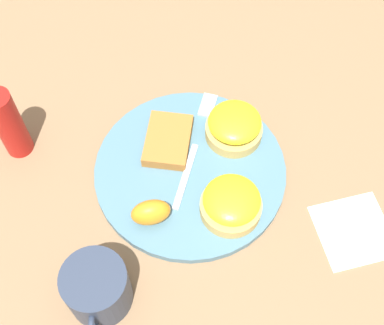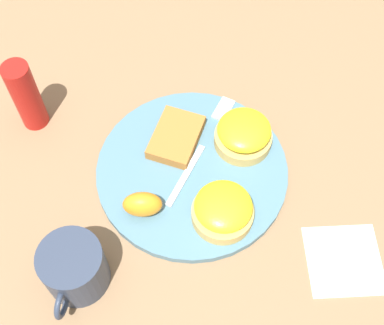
# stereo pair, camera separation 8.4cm
# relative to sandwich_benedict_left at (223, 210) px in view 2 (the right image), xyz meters

# --- Properties ---
(ground_plane) EXTENTS (1.10, 1.10, 0.00)m
(ground_plane) POSITION_rel_sandwich_benedict_left_xyz_m (-0.07, -0.06, -0.04)
(ground_plane) COLOR #846647
(plate) EXTENTS (0.31, 0.31, 0.01)m
(plate) POSITION_rel_sandwich_benedict_left_xyz_m (-0.07, -0.06, -0.03)
(plate) COLOR slate
(plate) RESTS_ON ground_plane
(sandwich_benedict_left) EXTENTS (0.09, 0.09, 0.05)m
(sandwich_benedict_left) POSITION_rel_sandwich_benedict_left_xyz_m (0.00, 0.00, 0.00)
(sandwich_benedict_left) COLOR tan
(sandwich_benedict_left) RESTS_ON plate
(sandwich_benedict_right) EXTENTS (0.09, 0.09, 0.05)m
(sandwich_benedict_right) POSITION_rel_sandwich_benedict_left_xyz_m (-0.14, 0.01, 0.00)
(sandwich_benedict_right) COLOR tan
(sandwich_benedict_right) RESTS_ON plate
(hashbrown_patty) EXTENTS (0.11, 0.08, 0.02)m
(hashbrown_patty) POSITION_rel_sandwich_benedict_left_xyz_m (-0.12, -0.10, -0.02)
(hashbrown_patty) COLOR #AC6A2D
(hashbrown_patty) RESTS_ON plate
(orange_wedge) EXTENTS (0.05, 0.07, 0.04)m
(orange_wedge) POSITION_rel_sandwich_benedict_left_xyz_m (0.01, -0.12, -0.00)
(orange_wedge) COLOR orange
(orange_wedge) RESTS_ON plate
(fork) EXTENTS (0.22, 0.08, 0.00)m
(fork) POSITION_rel_sandwich_benedict_left_xyz_m (-0.13, -0.05, -0.02)
(fork) COLOR silver
(fork) RESTS_ON plate
(cup) EXTENTS (0.12, 0.09, 0.09)m
(cup) POSITION_rel_sandwich_benedict_left_xyz_m (0.13, -0.19, 0.00)
(cup) COLOR #2D384C
(cup) RESTS_ON ground_plane
(napkin) EXTENTS (0.13, 0.13, 0.00)m
(napkin) POSITION_rel_sandwich_benedict_left_xyz_m (0.03, 0.19, -0.04)
(napkin) COLOR white
(napkin) RESTS_ON ground_plane
(condiment_bottle) EXTENTS (0.04, 0.04, 0.14)m
(condiment_bottle) POSITION_rel_sandwich_benedict_left_xyz_m (-0.13, -0.35, 0.03)
(condiment_bottle) COLOR #B21914
(condiment_bottle) RESTS_ON ground_plane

